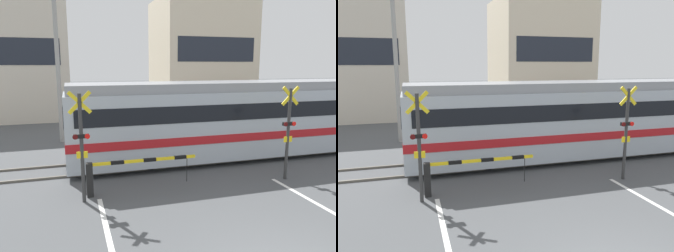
% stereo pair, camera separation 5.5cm
% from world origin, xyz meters
% --- Properties ---
extents(rail_track_near, '(50.00, 0.10, 0.08)m').
position_xyz_m(rail_track_near, '(0.00, 7.64, 0.04)').
color(rail_track_near, '#5B564C').
rests_on(rail_track_near, ground_plane).
extents(rail_track_far, '(50.00, 0.10, 0.08)m').
position_xyz_m(rail_track_far, '(0.00, 9.07, 0.04)').
color(rail_track_far, '#5B564C').
rests_on(rail_track_far, ground_plane).
extents(commuter_train, '(16.55, 2.72, 3.35)m').
position_xyz_m(commuter_train, '(4.23, 8.35, 1.79)').
color(commuter_train, '#ADB7C1').
rests_on(commuter_train, ground_plane).
extents(crossing_barrier_near, '(3.59, 0.20, 1.08)m').
position_xyz_m(crossing_barrier_near, '(-2.43, 5.59, 0.78)').
color(crossing_barrier_near, black).
rests_on(crossing_barrier_near, ground_plane).
extents(crossing_barrier_far, '(3.59, 0.20, 1.08)m').
position_xyz_m(crossing_barrier_far, '(2.43, 11.05, 0.78)').
color(crossing_barrier_far, black).
rests_on(crossing_barrier_far, ground_plane).
extents(crossing_signal_left, '(0.68, 0.15, 3.34)m').
position_xyz_m(crossing_signal_left, '(-3.52, 5.21, 1.85)').
color(crossing_signal_left, '#333333').
rests_on(crossing_signal_left, ground_plane).
extents(crossing_signal_right, '(0.68, 0.15, 3.34)m').
position_xyz_m(crossing_signal_right, '(3.52, 5.21, 1.85)').
color(crossing_signal_right, '#333333').
rests_on(crossing_signal_right, ground_plane).
extents(pedestrian, '(0.38, 0.22, 1.63)m').
position_xyz_m(pedestrian, '(0.46, 14.08, 0.93)').
color(pedestrian, '#23232D').
rests_on(pedestrian, ground_plane).
extents(building_left_of_street, '(7.07, 6.92, 8.97)m').
position_xyz_m(building_left_of_street, '(-7.21, 23.29, 4.49)').
color(building_left_of_street, beige).
rests_on(building_left_of_street, ground_plane).
extents(building_right_of_street, '(7.78, 6.92, 9.56)m').
position_xyz_m(building_right_of_street, '(7.57, 23.29, 4.78)').
color(building_right_of_street, beige).
rests_on(building_right_of_street, ground_plane).
extents(utility_pole_streetside, '(0.22, 0.22, 7.23)m').
position_xyz_m(utility_pole_streetside, '(-4.27, 13.55, 3.61)').
color(utility_pole_streetside, gray).
rests_on(utility_pole_streetside, ground_plane).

